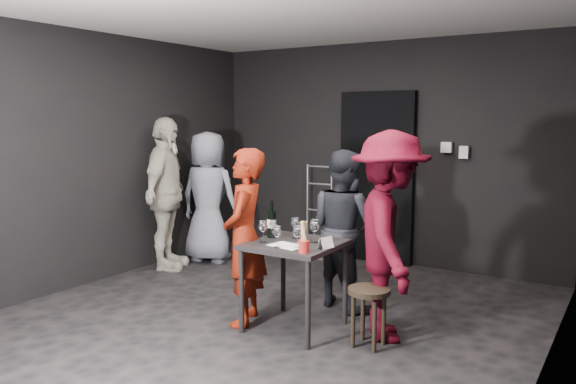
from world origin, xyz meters
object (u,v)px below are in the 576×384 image
Objects in this scene: server_red at (244,235)px; breadstick_cup at (304,237)px; man_maroon at (390,222)px; tasting_table at (294,254)px; stool at (369,301)px; bystander_grey at (209,192)px; hand_truck at (318,239)px; wine_bottle at (272,223)px; bystander_cream at (165,179)px; woman_black at (344,229)px.

server_red is 5.91× the size of breadstick_cup.
man_maroon reaches higher than breadstick_cup.
tasting_table is 0.75m from stool.
tasting_table is 0.42m from breadstick_cup.
server_red is 0.90× the size of bystander_grey.
hand_truck is at bearing 114.90° from tasting_table.
bystander_grey is at bearing -139.06° from hand_truck.
wine_bottle is at bearing -72.88° from hand_truck.
tasting_table is 1.60× the size of stool.
server_red is at bearing -77.79° from hand_truck.
bystander_cream is (-2.97, 0.83, 0.70)m from stool.
server_red is 1.05× the size of woman_black.
hand_truck is 2.11m from bystander_cream.
bystander_grey is at bearing 146.93° from tasting_table.
man_maroon reaches higher than bystander_grey.
man_maroon reaches higher than hand_truck.
stool is at bearing 29.60° from breadstick_cup.
stool is 0.32× the size of woman_black.
server_red is (-0.44, -0.11, 0.13)m from tasting_table.
tasting_table is at bearing 138.55° from bystander_grey.
man_maroon reaches higher than tasting_table.
man_maroon is 0.89× the size of bystander_cream.
man_maroon reaches higher than wine_bottle.
wine_bottle is (0.80, -2.26, 0.66)m from hand_truck.
woman_black reaches higher than stool.
hand_truck is at bearing -145.00° from bystander_grey.
bystander_grey is at bearing 38.75° from man_maroon.
bystander_grey is 2.85m from breadstick_cup.
man_maroon reaches higher than woman_black.
bystander_cream is at bearing 62.46° from bystander_grey.
stool is at bearing 148.80° from woman_black.
hand_truck is at bearing 170.24° from server_red.
hand_truck is 2.57m from server_red.
tasting_table is 2.46m from bystander_cream.
server_red is 4.86× the size of wine_bottle.
stool is (0.69, -0.01, -0.28)m from tasting_table.
woman_black is 0.79m from wine_bottle.
woman_black is at bearing 124.31° from server_red.
server_red reaches higher than stool.
server_red reaches higher than tasting_table.
woman_black is at bearing 62.52° from wine_bottle.
bystander_cream is at bearing 160.27° from tasting_table.
woman_black is at bearing 22.46° from man_maroon.
bystander_cream is at bearing 159.44° from wine_bottle.
bystander_cream reaches higher than server_red.
stool is 0.30× the size of server_red.
breadstick_cup is (0.52, -0.33, -0.00)m from wine_bottle.
stool is 1.05m from woman_black.
stool is (1.77, -2.33, 0.15)m from hand_truck.
hand_truck is 0.79× the size of woman_black.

